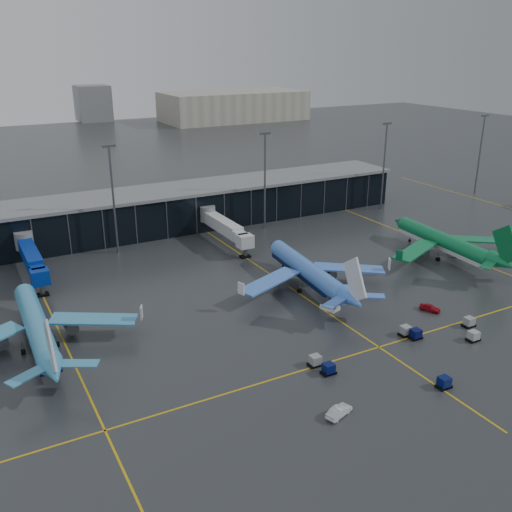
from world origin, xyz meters
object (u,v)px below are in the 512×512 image
airliner_klm_near (307,260)px  service_van_white (339,411)px  airliner_aer_lingus (444,232)px  airliner_arkefly (34,313)px  service_van_red (430,308)px  baggage_carts (409,347)px  mobile_airstair (330,305)px

airliner_klm_near → service_van_white: (-19.82, -38.02, -5.24)m
airliner_aer_lingus → service_van_white: (-57.29, -38.05, -5.30)m
airliner_arkefly → service_van_red: airliner_arkefly is taller
airliner_arkefly → airliner_klm_near: 51.93m
airliner_klm_near → service_van_white: airliner_klm_near is taller
baggage_carts → service_van_red: 16.58m
airliner_aer_lingus → service_van_red: airliner_aer_lingus is taller
airliner_arkefly → baggage_carts: (52.28, -30.56, -5.16)m
baggage_carts → mobile_airstair: mobile_airstair is taller
baggage_carts → mobile_airstair: size_ratio=8.92×
airliner_arkefly → service_van_white: size_ratio=9.01×
airliner_arkefly → airliner_klm_near: bearing=-0.5°
airliner_aer_lingus → service_van_red: size_ratio=10.25×
airliner_aer_lingus → mobile_airstair: (-39.30, -10.73, -5.23)m
mobile_airstair → service_van_red: bearing=-49.0°
airliner_aer_lingus → baggage_carts: size_ratio=1.18×
airliner_klm_near → airliner_aer_lingus: bearing=5.9°
mobile_airstair → service_van_white: 32.71m
airliner_klm_near → baggage_carts: bearing=-83.4°
baggage_carts → service_van_white: baggage_carts is taller
service_van_red → service_van_white: bearing=-178.5°
airliner_aer_lingus → mobile_airstair: airliner_aer_lingus is taller
airliner_arkefly → mobile_airstair: airliner_arkefly is taller
mobile_airstair → airliner_arkefly: bearing=148.7°
baggage_carts → airliner_aer_lingus: bearing=38.5°
airliner_arkefly → mobile_airstair: size_ratio=10.34×
service_van_white → baggage_carts: bearing=-86.1°
airliner_arkefly → service_van_red: size_ratio=10.11×
airliner_klm_near → mobile_airstair: airliner_klm_near is taller
airliner_arkefly → service_van_red: (65.97, -21.21, -5.27)m
airliner_arkefly → service_van_red: bearing=-17.2°
service_van_white → service_van_red: bearing=-81.1°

